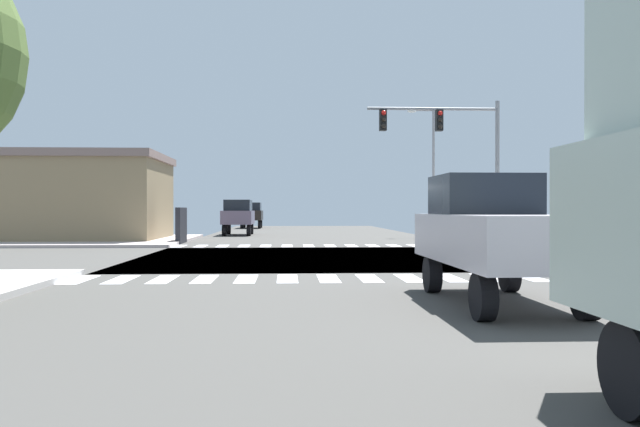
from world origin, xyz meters
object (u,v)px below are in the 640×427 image
(bank_building, at_px, (15,197))
(pickup_trailing_1, at_px, (495,231))
(sedan_crossing_1, at_px, (504,223))
(suv_farside_1, at_px, (252,213))
(suv_leading_2, at_px, (238,214))
(traffic_signal_mast, at_px, (448,139))
(street_lamp, at_px, (430,160))

(bank_building, height_order, pickup_trailing_1, bank_building)
(sedan_crossing_1, bearing_deg, suv_farside_1, -159.98)
(bank_building, bearing_deg, pickup_trailing_1, -52.99)
(suv_leading_2, relative_size, pickup_trailing_1, 0.90)
(suv_farside_1, distance_m, pickup_trailing_1, 49.20)
(traffic_signal_mast, distance_m, bank_building, 23.02)
(bank_building, relative_size, suv_farside_1, 3.78)
(bank_building, bearing_deg, suv_farside_1, 64.98)
(traffic_signal_mast, distance_m, suv_leading_2, 17.47)
(street_lamp, xyz_separation_m, bank_building, (-23.72, -5.44, -2.50))
(suv_leading_2, bearing_deg, street_lamp, 168.80)
(suv_farside_1, distance_m, sedan_crossing_1, 35.74)
(traffic_signal_mast, xyz_separation_m, pickup_trailing_1, (-3.88, -19.08, -3.77))
(suv_leading_2, height_order, pickup_trailing_1, pickup_trailing_1)
(traffic_signal_mast, xyz_separation_m, suv_farside_1, (-10.88, 29.62, -3.67))
(sedan_crossing_1, height_order, suv_leading_2, suv_leading_2)
(suv_leading_2, xyz_separation_m, pickup_trailing_1, (7.00, -32.25, -0.10))
(traffic_signal_mast, height_order, suv_leading_2, traffic_signal_mast)
(suv_farside_1, bearing_deg, pickup_trailing_1, 98.18)
(street_lamp, xyz_separation_m, suv_farside_1, (-12.36, 18.91, -3.47))
(suv_leading_2, bearing_deg, pickup_trailing_1, 102.25)
(suv_farside_1, bearing_deg, street_lamp, 123.18)
(street_lamp, distance_m, pickup_trailing_1, 30.49)
(sedan_crossing_1, xyz_separation_m, pickup_trailing_1, (-5.24, -15.12, 0.17))
(street_lamp, bearing_deg, bank_building, -167.08)
(suv_farside_1, bearing_deg, sedan_crossing_1, 110.02)
(street_lamp, relative_size, sedan_crossing_1, 1.89)
(bank_building, height_order, sedan_crossing_1, bank_building)
(bank_building, bearing_deg, sedan_crossing_1, -21.38)
(traffic_signal_mast, height_order, suv_farside_1, traffic_signal_mast)
(suv_farside_1, bearing_deg, traffic_signal_mast, 110.17)
(sedan_crossing_1, distance_m, pickup_trailing_1, 16.00)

